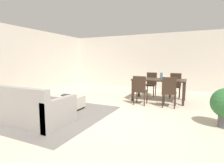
{
  "coord_description": "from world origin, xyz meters",
  "views": [
    {
      "loc": [
        1.66,
        -3.7,
        1.39
      ],
      "look_at": [
        -0.75,
        1.49,
        0.7
      ],
      "focal_mm": 27.76,
      "sensor_mm": 36.0,
      "label": 1
    }
  ],
  "objects_px": {
    "couch": "(24,109)",
    "vase_centerpiece": "(161,76)",
    "dining_chair_near_left": "(140,89)",
    "book_on_ottoman": "(66,95)",
    "dining_chair_near_right": "(169,90)",
    "dining_table": "(159,82)",
    "dining_chair_far_right": "(175,84)",
    "dining_chair_far_left": "(151,83)",
    "ottoman_table": "(67,101)"
  },
  "relations": [
    {
      "from": "couch",
      "to": "vase_centerpiece",
      "type": "distance_m",
      "value": 4.31
    },
    {
      "from": "dining_chair_near_left",
      "to": "book_on_ottoman",
      "type": "relative_size",
      "value": 3.54
    },
    {
      "from": "vase_centerpiece",
      "to": "dining_chair_near_left",
      "type": "bearing_deg",
      "value": -120.53
    },
    {
      "from": "dining_chair_near_left",
      "to": "dining_chair_near_right",
      "type": "xyz_separation_m",
      "value": [
        0.88,
        0.04,
        0.0
      ]
    },
    {
      "from": "dining_table",
      "to": "dining_chair_far_right",
      "type": "relative_size",
      "value": 1.91
    },
    {
      "from": "vase_centerpiece",
      "to": "dining_chair_far_left",
      "type": "bearing_deg",
      "value": 123.61
    },
    {
      "from": "dining_table",
      "to": "dining_chair_far_right",
      "type": "height_order",
      "value": "dining_chair_far_right"
    },
    {
      "from": "dining_chair_far_right",
      "to": "couch",
      "type": "bearing_deg",
      "value": -125.18
    },
    {
      "from": "couch",
      "to": "dining_chair_far_left",
      "type": "xyz_separation_m",
      "value": [
        2.04,
        4.2,
        0.24
      ]
    },
    {
      "from": "dining_table",
      "to": "dining_chair_near_right",
      "type": "relative_size",
      "value": 1.91
    },
    {
      "from": "couch",
      "to": "dining_table",
      "type": "height_order",
      "value": "couch"
    },
    {
      "from": "dining_table",
      "to": "vase_centerpiece",
      "type": "relative_size",
      "value": 7.77
    },
    {
      "from": "book_on_ottoman",
      "to": "dining_chair_near_left",
      "type": "bearing_deg",
      "value": 35.59
    },
    {
      "from": "ottoman_table",
      "to": "dining_chair_near_right",
      "type": "relative_size",
      "value": 1.06
    },
    {
      "from": "dining_table",
      "to": "dining_chair_far_left",
      "type": "bearing_deg",
      "value": 119.03
    },
    {
      "from": "dining_chair_near_right",
      "to": "dining_chair_far_right",
      "type": "xyz_separation_m",
      "value": [
        0.03,
        1.61,
        0.0
      ]
    },
    {
      "from": "vase_centerpiece",
      "to": "dining_chair_far_right",
      "type": "bearing_deg",
      "value": 63.31
    },
    {
      "from": "dining_chair_far_right",
      "to": "vase_centerpiece",
      "type": "xyz_separation_m",
      "value": [
        -0.39,
        -0.78,
        0.35
      ]
    },
    {
      "from": "dining_chair_near_left",
      "to": "dining_chair_near_right",
      "type": "bearing_deg",
      "value": 2.7
    },
    {
      "from": "dining_chair_far_left",
      "to": "book_on_ottoman",
      "type": "relative_size",
      "value": 3.54
    },
    {
      "from": "dining_chair_near_left",
      "to": "dining_chair_far_left",
      "type": "height_order",
      "value": "same"
    },
    {
      "from": "dining_chair_far_left",
      "to": "book_on_ottoman",
      "type": "bearing_deg",
      "value": -121.51
    },
    {
      "from": "ottoman_table",
      "to": "dining_chair_near_left",
      "type": "height_order",
      "value": "dining_chair_near_left"
    },
    {
      "from": "couch",
      "to": "ottoman_table",
      "type": "xyz_separation_m",
      "value": [
        0.23,
        1.24,
        -0.06
      ]
    },
    {
      "from": "dining_table",
      "to": "dining_chair_far_right",
      "type": "bearing_deg",
      "value": 59.68
    },
    {
      "from": "vase_centerpiece",
      "to": "dining_chair_near_right",
      "type": "bearing_deg",
      "value": -66.14
    },
    {
      "from": "couch",
      "to": "dining_chair_far_right",
      "type": "relative_size",
      "value": 2.43
    },
    {
      "from": "book_on_ottoman",
      "to": "vase_centerpiece",
      "type": "bearing_deg",
      "value": 42.93
    },
    {
      "from": "couch",
      "to": "dining_chair_far_left",
      "type": "distance_m",
      "value": 4.68
    },
    {
      "from": "vase_centerpiece",
      "to": "couch",
      "type": "bearing_deg",
      "value": -126.91
    },
    {
      "from": "ottoman_table",
      "to": "dining_table",
      "type": "height_order",
      "value": "dining_table"
    },
    {
      "from": "dining_chair_near_left",
      "to": "vase_centerpiece",
      "type": "xyz_separation_m",
      "value": [
        0.51,
        0.87,
        0.35
      ]
    },
    {
      "from": "dining_chair_near_left",
      "to": "dining_chair_near_right",
      "type": "height_order",
      "value": "same"
    },
    {
      "from": "dining_chair_near_left",
      "to": "dining_chair_near_right",
      "type": "distance_m",
      "value": 0.88
    },
    {
      "from": "dining_chair_far_left",
      "to": "vase_centerpiece",
      "type": "bearing_deg",
      "value": -56.39
    },
    {
      "from": "dining_table",
      "to": "couch",
      "type": "bearing_deg",
      "value": -126.25
    },
    {
      "from": "dining_chair_near_left",
      "to": "dining_chair_far_right",
      "type": "xyz_separation_m",
      "value": [
        0.91,
        1.65,
        0.0
      ]
    },
    {
      "from": "dining_table",
      "to": "dining_chair_near_right",
      "type": "height_order",
      "value": "dining_chair_near_right"
    },
    {
      "from": "dining_chair_near_left",
      "to": "dining_chair_far_left",
      "type": "distance_m",
      "value": 1.65
    },
    {
      "from": "dining_chair_near_right",
      "to": "book_on_ottoman",
      "type": "xyz_separation_m",
      "value": [
        -2.7,
        -1.35,
        -0.12
      ]
    },
    {
      "from": "ottoman_table",
      "to": "book_on_ottoman",
      "type": "distance_m",
      "value": 0.18
    },
    {
      "from": "ottoman_table",
      "to": "dining_chair_near_left",
      "type": "distance_m",
      "value": 2.26
    },
    {
      "from": "dining_chair_far_right",
      "to": "vase_centerpiece",
      "type": "bearing_deg",
      "value": -116.69
    },
    {
      "from": "ottoman_table",
      "to": "book_on_ottoman",
      "type": "height_order",
      "value": "book_on_ottoman"
    },
    {
      "from": "dining_chair_far_right",
      "to": "dining_table",
      "type": "bearing_deg",
      "value": -120.32
    },
    {
      "from": "ottoman_table",
      "to": "dining_chair_far_right",
      "type": "distance_m",
      "value": 4.04
    },
    {
      "from": "dining_chair_near_right",
      "to": "vase_centerpiece",
      "type": "height_order",
      "value": "vase_centerpiece"
    },
    {
      "from": "couch",
      "to": "dining_chair_far_left",
      "type": "height_order",
      "value": "dining_chair_far_left"
    },
    {
      "from": "dining_table",
      "to": "vase_centerpiece",
      "type": "height_order",
      "value": "vase_centerpiece"
    },
    {
      "from": "dining_chair_far_right",
      "to": "book_on_ottoman",
      "type": "height_order",
      "value": "dining_chair_far_right"
    }
  ]
}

